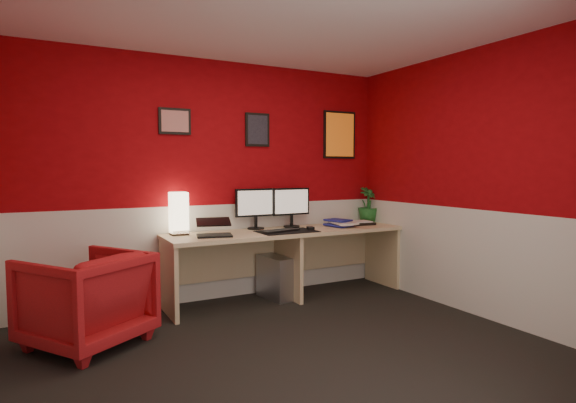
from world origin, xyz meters
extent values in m
cube|color=black|center=(0.00, 0.00, 0.00)|extent=(4.00, 3.50, 0.01)
cube|color=white|center=(0.00, 0.00, 2.50)|extent=(4.00, 3.50, 0.01)
cube|color=#9A070D|center=(0.00, 1.75, 1.25)|extent=(4.00, 0.01, 2.50)
cube|color=#9A070D|center=(0.00, -1.75, 1.25)|extent=(4.00, 0.01, 2.50)
cube|color=#9A070D|center=(2.00, 0.00, 1.25)|extent=(0.01, 3.50, 2.50)
cube|color=silver|center=(0.00, 1.75, 0.50)|extent=(4.00, 0.01, 1.00)
cube|color=silver|center=(0.00, -1.75, 0.50)|extent=(4.00, 0.01, 1.00)
cube|color=silver|center=(2.00, 0.00, 0.50)|extent=(0.01, 3.50, 1.00)
cube|color=#D0B685|center=(0.71, 1.41, 0.36)|extent=(2.60, 0.65, 0.73)
cube|color=#FFE5B2|center=(-0.40, 1.60, 0.93)|extent=(0.16, 0.16, 0.40)
cube|color=black|center=(-0.13, 1.33, 0.84)|extent=(0.38, 0.31, 0.22)
cube|color=black|center=(0.44, 1.64, 1.02)|extent=(0.45, 0.06, 0.58)
cube|color=black|center=(0.86, 1.61, 1.02)|extent=(0.45, 0.06, 0.58)
cube|color=black|center=(0.64, 1.30, 0.73)|extent=(0.60, 0.38, 0.01)
cube|color=black|center=(0.56, 1.31, 0.74)|extent=(0.44, 0.23, 0.02)
cube|color=black|center=(0.92, 1.29, 0.75)|extent=(0.08, 0.11, 0.03)
imported|color=navy|center=(1.24, 1.39, 0.74)|extent=(0.25, 0.31, 0.03)
imported|color=silver|center=(1.26, 1.38, 0.77)|extent=(0.29, 0.36, 0.02)
imported|color=navy|center=(1.27, 1.42, 0.79)|extent=(0.27, 0.32, 0.03)
cube|color=black|center=(1.64, 1.44, 0.74)|extent=(0.37, 0.29, 0.03)
imported|color=#19591E|center=(1.92, 1.62, 0.94)|extent=(0.28, 0.28, 0.42)
cube|color=#99999E|center=(0.58, 1.46, 0.23)|extent=(0.26, 0.47, 0.45)
imported|color=red|center=(-1.31, 0.97, 0.37)|extent=(1.10, 1.11, 0.73)
cube|color=red|center=(-0.39, 1.74, 1.85)|extent=(0.32, 0.02, 0.26)
cube|color=black|center=(0.51, 1.74, 1.80)|extent=(0.28, 0.02, 0.36)
cube|color=orange|center=(1.58, 1.74, 1.78)|extent=(0.44, 0.02, 0.56)
camera|label=1|loc=(-1.59, -2.91, 1.39)|focal=29.02mm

